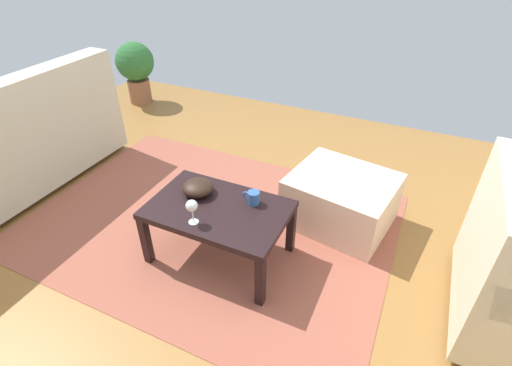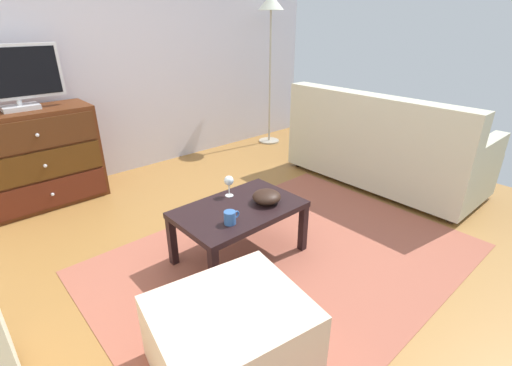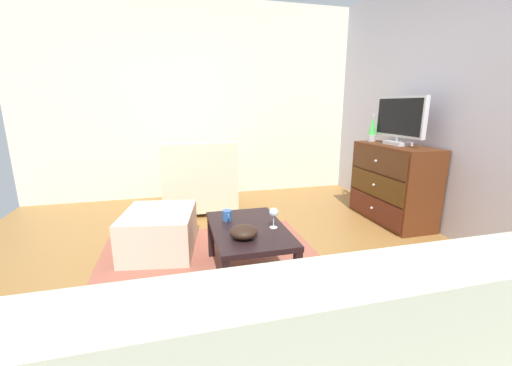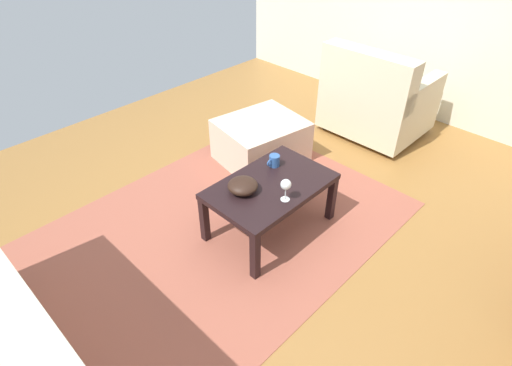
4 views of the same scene
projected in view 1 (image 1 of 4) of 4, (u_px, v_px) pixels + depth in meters
The scene contains 9 objects.
ground_plane at pixel (220, 250), 2.66m from camera, with size 5.59×4.96×0.05m, color olive.
area_rug at pixel (210, 222), 2.86m from camera, with size 2.60×1.90×0.01m, color #9B5341.
coffee_table at pixel (218, 214), 2.39m from camera, with size 0.86×0.55×0.40m.
wine_glass at pixel (192, 207), 2.18m from camera, with size 0.07×0.07×0.16m.
mug at pixel (253, 198), 2.37m from camera, with size 0.11×0.08×0.08m.
bowl_decorative at pixel (198, 187), 2.46m from camera, with size 0.20×0.20×0.09m, color black.
couch_large at pixel (3, 151), 3.02m from camera, with size 0.85×1.90×0.95m.
ottoman at pixel (341, 200), 2.77m from camera, with size 0.70×0.60×0.38m, color beige.
potted_plant at pixel (136, 67), 4.51m from camera, with size 0.44×0.44×0.72m.
Camera 1 is at (-1.04, 1.64, 1.86)m, focal length 26.95 mm.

